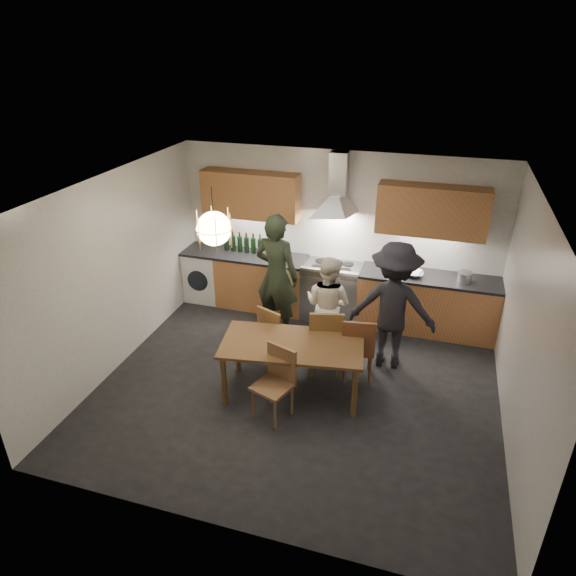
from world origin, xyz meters
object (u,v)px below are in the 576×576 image
(person_left, at_px, (277,276))
(mixing_bowl, at_px, (414,274))
(chair_front, at_px, (277,378))
(person_mid, at_px, (328,305))
(wine_bottles, at_px, (243,242))
(person_right, at_px, (393,306))
(dining_table, at_px, (292,349))
(chair_back_left, at_px, (274,331))
(stock_pot, at_px, (464,277))

(person_left, distance_m, mixing_bowl, 2.02)
(chair_front, xyz_separation_m, person_mid, (0.25, 1.55, 0.21))
(wine_bottles, bearing_deg, chair_front, -61.54)
(person_right, bearing_deg, dining_table, 43.33)
(person_left, relative_size, wine_bottles, 2.84)
(person_left, xyz_separation_m, wine_bottles, (-0.84, 0.82, 0.12))
(dining_table, bearing_deg, wine_bottles, 115.69)
(chair_back_left, distance_m, wine_bottles, 2.00)
(dining_table, relative_size, person_left, 0.97)
(person_left, relative_size, person_mid, 1.31)
(person_mid, height_order, stock_pot, person_mid)
(chair_back_left, xyz_separation_m, wine_bottles, (-1.05, 1.61, 0.57))
(chair_front, relative_size, mixing_bowl, 3.14)
(mixing_bowl, bearing_deg, person_left, -160.53)
(chair_front, relative_size, person_right, 0.50)
(chair_front, height_order, person_mid, person_mid)
(person_left, distance_m, person_right, 1.76)
(dining_table, distance_m, chair_front, 0.47)
(chair_back_left, distance_m, stock_pot, 2.87)
(dining_table, relative_size, wine_bottles, 2.76)
(person_mid, relative_size, stock_pot, 7.10)
(stock_pot, bearing_deg, chair_front, -129.64)
(mixing_bowl, xyz_separation_m, wine_bottles, (-2.75, 0.14, 0.13))
(chair_front, bearing_deg, person_left, 127.61)
(person_left, bearing_deg, person_mid, 175.60)
(chair_front, bearing_deg, mixing_bowl, 81.47)
(person_left, bearing_deg, person_right, -179.27)
(person_mid, bearing_deg, person_left, 2.01)
(dining_table, distance_m, stock_pot, 2.86)
(person_mid, xyz_separation_m, wine_bottles, (-1.67, 1.06, 0.34))
(chair_back_left, distance_m, person_mid, 0.86)
(chair_back_left, height_order, person_left, person_left)
(mixing_bowl, height_order, wine_bottles, wine_bottles)
(dining_table, distance_m, mixing_bowl, 2.41)
(dining_table, xyz_separation_m, stock_pot, (1.99, 2.03, 0.33))
(chair_front, bearing_deg, stock_pot, 70.26)
(person_mid, bearing_deg, person_right, -167.97)
(person_mid, xyz_separation_m, mixing_bowl, (1.08, 0.92, 0.21))
(chair_front, xyz_separation_m, stock_pot, (2.05, 2.47, 0.46))
(mixing_bowl, bearing_deg, chair_front, -118.43)
(dining_table, height_order, person_right, person_right)
(chair_front, xyz_separation_m, wine_bottles, (-1.41, 2.61, 0.55))
(chair_back_left, bearing_deg, mixing_bowl, -116.93)
(chair_front, distance_m, mixing_bowl, 2.84)
(person_right, xyz_separation_m, stock_pot, (0.90, 1.02, 0.08))
(chair_back_left, height_order, wine_bottles, wine_bottles)
(person_left, bearing_deg, wine_bottles, -32.24)
(dining_table, distance_m, person_mid, 1.13)
(dining_table, height_order, person_left, person_left)
(chair_back_left, bearing_deg, dining_table, 149.89)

